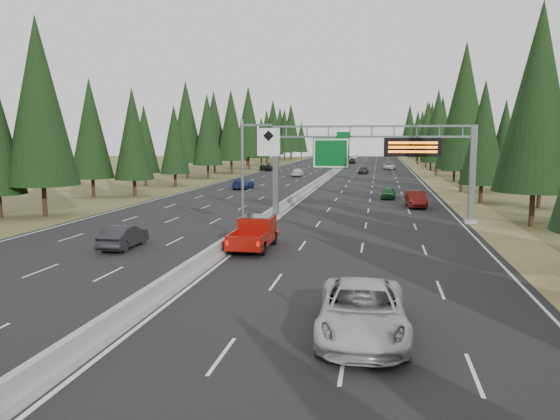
{
  "coord_description": "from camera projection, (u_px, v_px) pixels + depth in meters",
  "views": [
    {
      "loc": [
        8.94,
        -10.13,
        6.76
      ],
      "look_at": [
        3.45,
        20.0,
        2.78
      ],
      "focal_mm": 35.0,
      "sensor_mm": 36.0,
      "label": 1
    }
  ],
  "objects": [
    {
      "name": "median_barrier",
      "position": [
        324.0,
        178.0,
        90.34
      ],
      "size": [
        0.7,
        260.0,
        0.85
      ],
      "color": "gray",
      "rests_on": "road"
    },
    {
      "name": "road",
      "position": [
        324.0,
        180.0,
        90.39
      ],
      "size": [
        32.0,
        260.0,
        0.08
      ],
      "primitive_type": "cube",
      "color": "black",
      "rests_on": "ground"
    },
    {
      "name": "shoulder_left",
      "position": [
        221.0,
        179.0,
        93.56
      ],
      "size": [
        3.6,
        260.0,
        0.06
      ],
      "primitive_type": "cube",
      "color": "#494B23",
      "rests_on": "ground"
    },
    {
      "name": "car_onc_blue",
      "position": [
        243.0,
        183.0,
        73.93
      ],
      "size": [
        2.13,
        5.25,
        1.52
      ],
      "primitive_type": "imported",
      "rotation": [
        0.0,
        0.0,
        3.14
      ],
      "color": "navy",
      "rests_on": "road"
    },
    {
      "name": "car_ahead_far",
      "position": [
        352.0,
        161.0,
        151.19
      ],
      "size": [
        2.06,
        4.73,
        1.59
      ],
      "primitive_type": "imported",
      "rotation": [
        0.0,
        0.0,
        -0.04
      ],
      "color": "black",
      "rests_on": "road"
    },
    {
      "name": "silver_minivan",
      "position": [
        362.0,
        311.0,
        18.52
      ],
      "size": [
        3.21,
        6.55,
        1.79
      ],
      "primitive_type": "imported",
      "rotation": [
        0.0,
        0.0,
        0.04
      ],
      "color": "silver",
      "rests_on": "road"
    },
    {
      "name": "sign_gantry",
      "position": [
        379.0,
        158.0,
        44.11
      ],
      "size": [
        16.75,
        0.98,
        7.8
      ],
      "color": "slate",
      "rests_on": "road"
    },
    {
      "name": "tree_row_left",
      "position": [
        191.0,
        123.0,
        89.89
      ],
      "size": [
        11.61,
        240.87,
        18.91
      ],
      "color": "black",
      "rests_on": "ground"
    },
    {
      "name": "car_ahead_green",
      "position": [
        388.0,
        193.0,
        61.68
      ],
      "size": [
        1.79,
        3.91,
        1.3
      ],
      "primitive_type": "imported",
      "rotation": [
        0.0,
        0.0,
        -0.07
      ],
      "color": "#166425",
      "rests_on": "road"
    },
    {
      "name": "car_ahead_dkgrey",
      "position": [
        363.0,
        171.0,
        105.86
      ],
      "size": [
        2.08,
        4.51,
        1.28
      ],
      "primitive_type": "imported",
      "rotation": [
        0.0,
        0.0,
        -0.07
      ],
      "color": "black",
      "rests_on": "road"
    },
    {
      "name": "car_ahead_dkred",
      "position": [
        416.0,
        199.0,
        53.9
      ],
      "size": [
        2.04,
        4.97,
        1.6
      ],
      "primitive_type": "imported",
      "rotation": [
        0.0,
        0.0,
        0.07
      ],
      "color": "#63110E",
      "rests_on": "road"
    },
    {
      "name": "shoulder_right",
      "position": [
        435.0,
        182.0,
        87.23
      ],
      "size": [
        3.6,
        260.0,
        0.06
      ],
      "primitive_type": "cube",
      "color": "olive",
      "rests_on": "ground"
    },
    {
      "name": "tree_row_right",
      "position": [
        471.0,
        121.0,
        79.91
      ],
      "size": [
        12.25,
        242.11,
        19.0
      ],
      "color": "black",
      "rests_on": "ground"
    },
    {
      "name": "car_onc_near",
      "position": [
        124.0,
        236.0,
        33.64
      ],
      "size": [
        1.66,
        4.43,
        1.45
      ],
      "primitive_type": "imported",
      "rotation": [
        0.0,
        0.0,
        3.17
      ],
      "color": "black",
      "rests_on": "road"
    },
    {
      "name": "car_ahead_white",
      "position": [
        389.0,
        166.0,
        121.02
      ],
      "size": [
        2.63,
        5.55,
        1.53
      ],
      "primitive_type": "imported",
      "rotation": [
        0.0,
        0.0,
        0.02
      ],
      "color": "beige",
      "rests_on": "road"
    },
    {
      "name": "hov_sign_pole",
      "position": [
        251.0,
        170.0,
        35.99
      ],
      "size": [
        2.8,
        0.5,
        8.0
      ],
      "color": "slate",
      "rests_on": "road"
    },
    {
      "name": "red_pickup",
      "position": [
        256.0,
        231.0,
        33.75
      ],
      "size": [
        2.1,
        5.89,
        1.92
      ],
      "color": "black",
      "rests_on": "road"
    },
    {
      "name": "car_onc_far",
      "position": [
        269.0,
        167.0,
        117.19
      ],
      "size": [
        3.14,
        5.9,
        1.58
      ],
      "primitive_type": "imported",
      "rotation": [
        0.0,
        0.0,
        3.05
      ],
      "color": "black",
      "rests_on": "road"
    },
    {
      "name": "car_onc_white",
      "position": [
        298.0,
        172.0,
        98.07
      ],
      "size": [
        1.95,
        4.55,
        1.53
      ],
      "primitive_type": "imported",
      "rotation": [
        0.0,
        0.0,
        3.17
      ],
      "color": "silver",
      "rests_on": "road"
    }
  ]
}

